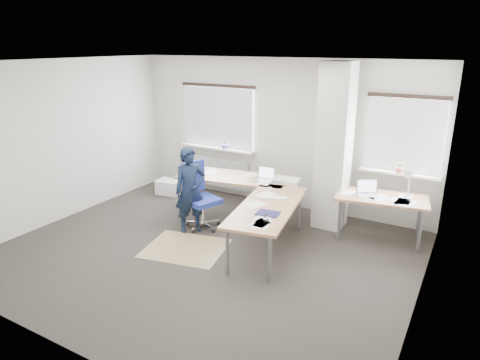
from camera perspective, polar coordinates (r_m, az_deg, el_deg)
The scene contains 8 objects.
ground at distance 6.63m, azimuth -4.71°, elevation -9.60°, with size 6.00×6.00×0.00m, color #2A2622.
room_shell at distance 6.30m, azimuth -1.39°, elevation 5.92°, with size 6.04×5.04×2.82m.
floor_mat at distance 6.78m, azimuth -7.27°, elevation -8.99°, with size 1.21×1.02×0.01m, color #927B4F.
white_crate at distance 9.14m, azimuth -9.41°, elevation -0.91°, with size 0.50×0.35×0.30m, color white.
desk_main at distance 7.09m, azimuth 1.61°, elevation -1.58°, with size 2.82×2.63×0.96m.
desk_side at distance 7.13m, azimuth 18.40°, elevation -2.46°, with size 1.50×0.93×1.22m.
task_chair at distance 7.37m, azimuth -5.18°, elevation -4.00°, with size 0.65×0.63×1.14m.
person at distance 7.11m, azimuth -6.64°, elevation -1.39°, with size 0.53×0.35×1.44m, color black.
Camera 1 is at (3.38, -4.82, 3.05)m, focal length 32.00 mm.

